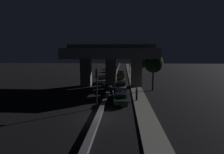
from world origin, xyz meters
The scene contains 19 objects.
ground_plane centered at (0.00, 0.00, 0.00)m, with size 200.00×200.00×0.00m, color black.
median_divider centered at (0.00, 35.00, 0.20)m, with size 0.54×126.00×0.40m, color #4C4C51.
sidewalk_right centered at (4.96, 28.00, 0.07)m, with size 2.04×126.00×0.13m, color slate.
elevated_overpass centered at (0.00, 17.52, 6.05)m, with size 17.67×9.81×8.44m.
traffic_light_left_of_median centered at (-0.67, 3.21, 3.35)m, with size 0.30×0.49×4.92m.
street_lamp centered at (3.95, 39.05, 4.53)m, with size 2.78×0.32×7.52m.
car_dark_green_lead centered at (2.18, 5.55, 0.69)m, with size 1.84×4.62×1.36m.
car_silver_second centered at (2.03, 13.70, 0.85)m, with size 2.15×4.48×1.62m.
car_taxi_yellow_third centered at (1.89, 20.43, 0.75)m, with size 1.98×4.16×1.47m.
car_dark_green_fourth centered at (1.86, 26.73, 0.88)m, with size 2.05×4.55×1.67m.
car_dark_green_fifth centered at (1.75, 35.31, 0.70)m, with size 2.09×4.50×1.37m.
car_grey_lead_oncoming centered at (-2.20, 21.16, 0.71)m, with size 1.99×4.11×1.36m.
car_taxi_yellow_second_oncoming centered at (-1.76, 33.40, 0.80)m, with size 2.10×4.68×1.60m.
car_silver_third_oncoming centered at (-1.94, 45.31, 0.77)m, with size 2.09×4.77×1.52m.
car_white_fourth_oncoming centered at (-2.03, 58.01, 1.01)m, with size 2.03×4.84×1.93m.
motorcycle_blue_filtering_near centered at (1.01, 6.90, 0.60)m, with size 0.32×1.94×1.42m.
pedestrian_on_sidewalk centered at (4.39, 6.60, 1.07)m, with size 0.33×0.33×1.84m.
roadside_tree_kerbside_near centered at (7.83, 14.11, 4.91)m, with size 3.42×3.42×6.65m.
roadside_tree_kerbside_mid centered at (7.13, 29.05, 4.20)m, with size 3.07×3.07×5.80m.
Camera 1 is at (2.54, -17.33, 6.62)m, focal length 28.00 mm.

